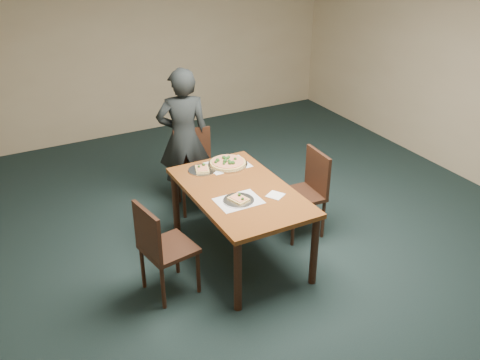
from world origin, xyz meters
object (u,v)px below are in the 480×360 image
slice_plate_far (202,169)px  chair_right (307,188)px  diner (184,138)px  dining_table (240,198)px  pizza_pan (228,163)px  chair_far (195,164)px  chair_left (160,245)px  slice_plate_near (239,200)px

slice_plate_far → chair_right: bearing=-25.1°
diner → dining_table: bearing=108.0°
slice_plate_far → pizza_pan: bearing=-0.8°
chair_far → slice_plate_far: bearing=-93.5°
chair_left → pizza_pan: (1.02, 0.71, 0.26)m
chair_far → chair_left: size_ratio=1.00×
dining_table → pizza_pan: size_ratio=3.71×
dining_table → chair_far: (0.03, 1.15, -0.14)m
dining_table → chair_far: 1.16m
dining_table → diner: size_ratio=0.94×
dining_table → chair_right: size_ratio=1.65×
slice_plate_far → diner: bearing=81.3°
dining_table → slice_plate_far: bearing=105.3°
chair_right → diner: bearing=-141.1°
chair_right → chair_far: bearing=-139.9°
diner → pizza_pan: diner is taller
chair_far → pizza_pan: (0.11, -0.62, 0.26)m
chair_left → chair_right: 1.72m
chair_right → slice_plate_far: size_ratio=3.25×
chair_left → diner: 1.71m
diner → chair_left: bearing=76.6°
chair_left → pizza_pan: bearing=-64.4°
pizza_pan → slice_plate_near: (-0.25, -0.71, -0.01)m
dining_table → pizza_pan: bearing=75.2°
dining_table → chair_far: bearing=88.4°
dining_table → diner: 1.29m
chair_left → slice_plate_far: 1.05m
chair_right → pizza_pan: bearing=-119.8°
diner → slice_plate_near: size_ratio=5.73×
dining_table → chair_left: (-0.88, -0.18, -0.14)m
chair_right → slice_plate_far: bearing=-111.6°
chair_far → slice_plate_near: size_ratio=3.25×
chair_right → slice_plate_near: 1.01m
chair_right → diner: 1.51m
slice_plate_near → diner: bearing=86.8°
chair_far → chair_right: same height
diner → slice_plate_near: (-0.08, -1.47, -0.04)m
dining_table → slice_plate_near: size_ratio=5.36×
diner → chair_far: bearing=131.7°
slice_plate_near → dining_table: bearing=58.8°
chair_far → slice_plate_near: (-0.15, -1.33, 0.25)m
pizza_pan → chair_far: bearing=99.8°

